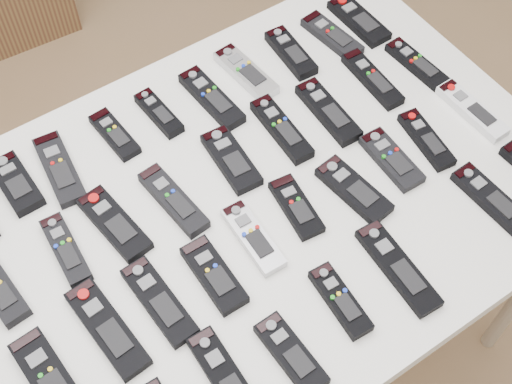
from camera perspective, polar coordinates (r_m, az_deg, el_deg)
ground at (r=2.09m, az=-1.55°, el=-15.09°), size 4.00×4.00×0.00m
table at (r=1.49m, az=0.00°, el=-1.66°), size 1.25×0.88×0.78m
remote_1 at (r=1.52m, az=-18.64°, el=0.64°), size 0.06×0.15×0.02m
remote_2 at (r=1.52m, az=-15.45°, el=1.79°), size 0.08×0.19×0.02m
remote_3 at (r=1.55m, az=-11.24°, el=4.53°), size 0.06×0.14×0.02m
remote_4 at (r=1.57m, az=-7.77°, el=6.26°), size 0.05×0.14×0.02m
remote_5 at (r=1.59m, az=-3.57°, el=7.50°), size 0.06×0.19×0.02m
remote_6 at (r=1.63m, az=-0.82°, el=9.52°), size 0.07×0.18×0.02m
remote_7 at (r=1.68m, az=2.81°, el=11.06°), size 0.06×0.16×0.02m
remote_8 at (r=1.73m, az=6.10°, el=12.31°), size 0.07×0.17×0.02m
remote_9 at (r=1.77m, az=8.23°, el=13.44°), size 0.06×0.17×0.02m
remote_10 at (r=1.41m, az=-19.77°, el=-7.47°), size 0.06×0.15×0.02m
remote_11 at (r=1.41m, az=-14.97°, el=-4.49°), size 0.05×0.16×0.02m
remote_12 at (r=1.42m, az=-11.26°, el=-2.50°), size 0.08×0.18×0.02m
remote_13 at (r=1.43m, az=-6.62°, el=-0.67°), size 0.06×0.18×0.02m
remote_14 at (r=1.48m, az=-1.99°, el=2.61°), size 0.07×0.17×0.02m
remote_15 at (r=1.53m, az=2.06°, el=5.05°), size 0.06×0.19×0.02m
remote_16 at (r=1.57m, az=5.80°, el=6.41°), size 0.06×0.19×0.02m
remote_17 at (r=1.64m, az=9.29°, el=8.91°), size 0.05×0.18×0.02m
remote_18 at (r=1.70m, az=12.77°, el=9.92°), size 0.05×0.17×0.02m
remote_19 at (r=1.31m, az=-16.13°, el=-14.23°), size 0.07×0.19×0.02m
remote_20 at (r=1.32m, az=-11.80°, el=-10.63°), size 0.07×0.21×0.02m
remote_21 at (r=1.33m, az=-7.75°, el=-8.66°), size 0.06×0.19×0.02m
remote_22 at (r=1.34m, az=-3.38°, el=-6.64°), size 0.06×0.16×0.02m
remote_23 at (r=1.38m, az=-0.24°, el=-3.65°), size 0.06×0.17×0.02m
remote_24 at (r=1.42m, az=3.24°, el=-1.20°), size 0.07×0.15×0.02m
remote_25 at (r=1.45m, az=7.83°, el=0.17°), size 0.08×0.17×0.02m
remote_26 at (r=1.51m, az=10.79°, el=2.58°), size 0.06×0.16×0.02m
remote_27 at (r=1.55m, az=13.47°, el=4.10°), size 0.07×0.16×0.02m
remote_28 at (r=1.63m, az=16.91°, el=6.27°), size 0.05×0.18×0.02m
remote_31 at (r=1.26m, az=-2.18°, el=-15.00°), size 0.06×0.21×0.02m
remote_32 at (r=1.28m, az=2.82°, el=-12.83°), size 0.06×0.16×0.02m
remote_33 at (r=1.32m, az=6.76°, el=-8.62°), size 0.06×0.15×0.02m
remote_34 at (r=1.37m, az=11.28°, el=-5.95°), size 0.06×0.21×0.02m
remote_35 at (r=1.50m, az=18.33°, el=-0.56°), size 0.06×0.18×0.02m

